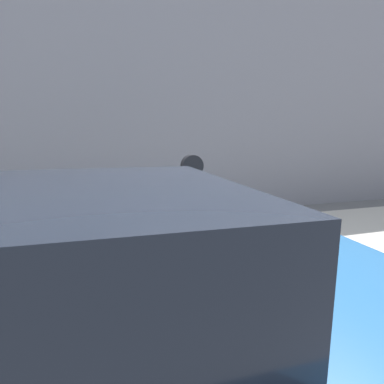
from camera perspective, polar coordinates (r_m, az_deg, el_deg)
name	(u,v)px	position (r m, az deg, el deg)	size (l,w,h in m)	color
ground_plane	(282,360)	(2.78, 16.70, -28.31)	(60.00, 60.00, 0.00)	slate
sidewalk	(196,253)	(4.50, 0.82, -11.49)	(24.00, 2.80, 0.11)	#BCB7AD
building_facade	(159,82)	(6.83, -6.27, 20.18)	(24.00, 0.30, 5.82)	gray
parking_meter	(192,196)	(3.11, 0.00, -0.75)	(0.22, 0.13, 1.44)	gray
parked_car_beside_meter	(8,341)	(1.82, -31.68, -22.98)	(4.45, 2.00, 1.50)	black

